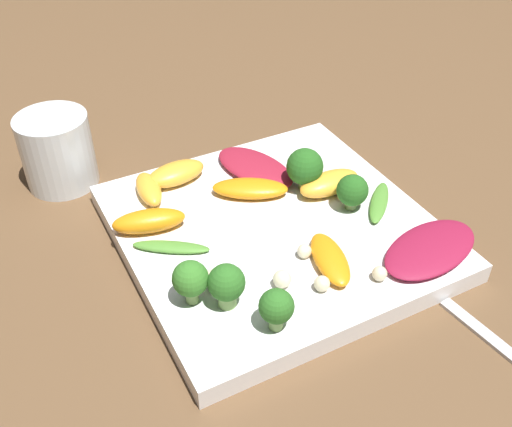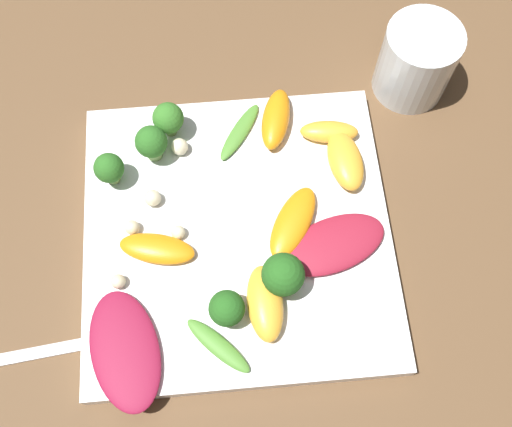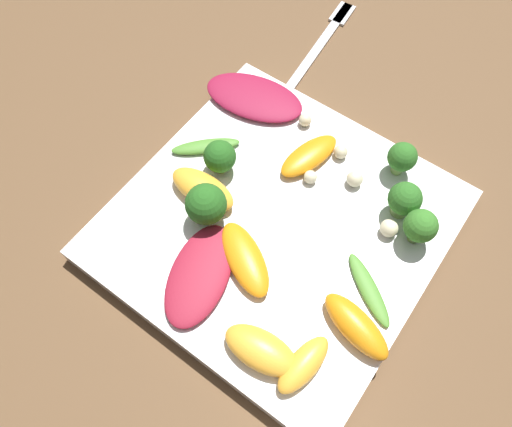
# 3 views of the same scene
# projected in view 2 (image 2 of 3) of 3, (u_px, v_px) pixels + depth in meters

# --- Properties ---
(ground_plane) EXTENTS (2.40, 2.40, 0.00)m
(ground_plane) POSITION_uv_depth(u_px,v_px,m) (238.00, 238.00, 0.58)
(ground_plane) COLOR brown
(plate) EXTENTS (0.29, 0.29, 0.02)m
(plate) POSITION_uv_depth(u_px,v_px,m) (238.00, 234.00, 0.57)
(plate) COLOR white
(plate) RESTS_ON ground_plane
(drinking_glass) EXTENTS (0.08, 0.08, 0.08)m
(drinking_glass) POSITION_uv_depth(u_px,v_px,m) (416.00, 62.00, 0.62)
(drinking_glass) COLOR white
(drinking_glass) RESTS_ON ground_plane
(radicchio_leaf_0) EXTENTS (0.11, 0.08, 0.01)m
(radicchio_leaf_0) POSITION_uv_depth(u_px,v_px,m) (334.00, 244.00, 0.55)
(radicchio_leaf_0) COLOR maroon
(radicchio_leaf_0) RESTS_ON plate
(radicchio_leaf_1) EXTENTS (0.08, 0.12, 0.01)m
(radicchio_leaf_1) POSITION_uv_depth(u_px,v_px,m) (125.00, 350.00, 0.52)
(radicchio_leaf_1) COLOR maroon
(radicchio_leaf_1) RESTS_ON plate
(orange_segment_0) EXTENTS (0.06, 0.03, 0.02)m
(orange_segment_0) POSITION_uv_depth(u_px,v_px,m) (329.00, 132.00, 0.60)
(orange_segment_0) COLOR #FCAD33
(orange_segment_0) RESTS_ON plate
(orange_segment_1) EXTENTS (0.07, 0.08, 0.02)m
(orange_segment_1) POSITION_uv_depth(u_px,v_px,m) (293.00, 222.00, 0.56)
(orange_segment_1) COLOR orange
(orange_segment_1) RESTS_ON plate
(orange_segment_2) EXTENTS (0.08, 0.05, 0.01)m
(orange_segment_2) POSITION_uv_depth(u_px,v_px,m) (157.00, 249.00, 0.55)
(orange_segment_2) COLOR orange
(orange_segment_2) RESTS_ON plate
(orange_segment_3) EXTENTS (0.03, 0.07, 0.02)m
(orange_segment_3) POSITION_uv_depth(u_px,v_px,m) (265.00, 303.00, 0.53)
(orange_segment_3) COLOR #FCAD33
(orange_segment_3) RESTS_ON plate
(orange_segment_4) EXTENTS (0.04, 0.07, 0.02)m
(orange_segment_4) POSITION_uv_depth(u_px,v_px,m) (276.00, 119.00, 0.60)
(orange_segment_4) COLOR orange
(orange_segment_4) RESTS_ON plate
(orange_segment_5) EXTENTS (0.04, 0.07, 0.02)m
(orange_segment_5) POSITION_uv_depth(u_px,v_px,m) (345.00, 161.00, 0.58)
(orange_segment_5) COLOR #FCAD33
(orange_segment_5) RESTS_ON plate
(broccoli_floret_0) EXTENTS (0.03, 0.03, 0.04)m
(broccoli_floret_0) POSITION_uv_depth(u_px,v_px,m) (227.00, 309.00, 0.51)
(broccoli_floret_0) COLOR #7A9E51
(broccoli_floret_0) RESTS_ON plate
(broccoli_floret_1) EXTENTS (0.03, 0.03, 0.04)m
(broccoli_floret_1) POSITION_uv_depth(u_px,v_px,m) (168.00, 119.00, 0.58)
(broccoli_floret_1) COLOR #7A9E51
(broccoli_floret_1) RESTS_ON plate
(broccoli_floret_2) EXTENTS (0.04, 0.04, 0.05)m
(broccoli_floret_2) POSITION_uv_depth(u_px,v_px,m) (283.00, 275.00, 0.52)
(broccoli_floret_2) COLOR #7A9E51
(broccoli_floret_2) RESTS_ON plate
(broccoli_floret_3) EXTENTS (0.03, 0.03, 0.04)m
(broccoli_floret_3) POSITION_uv_depth(u_px,v_px,m) (109.00, 169.00, 0.56)
(broccoli_floret_3) COLOR #84AD5B
(broccoli_floret_3) RESTS_ON plate
(broccoli_floret_4) EXTENTS (0.03, 0.03, 0.04)m
(broccoli_floret_4) POSITION_uv_depth(u_px,v_px,m) (152.00, 143.00, 0.57)
(broccoli_floret_4) COLOR #84AD5B
(broccoli_floret_4) RESTS_ON plate
(arugula_sprig_0) EXTENTS (0.06, 0.06, 0.01)m
(arugula_sprig_0) POSITION_uv_depth(u_px,v_px,m) (218.00, 346.00, 0.52)
(arugula_sprig_0) COLOR #518E33
(arugula_sprig_0) RESTS_ON plate
(arugula_sprig_1) EXTENTS (0.05, 0.07, 0.01)m
(arugula_sprig_1) POSITION_uv_depth(u_px,v_px,m) (240.00, 132.00, 0.60)
(arugula_sprig_1) COLOR #518E33
(arugula_sprig_1) RESTS_ON plate
(macadamia_nut_0) EXTENTS (0.01, 0.01, 0.01)m
(macadamia_nut_0) POSITION_uv_depth(u_px,v_px,m) (118.00, 281.00, 0.54)
(macadamia_nut_0) COLOR beige
(macadamia_nut_0) RESTS_ON plate
(macadamia_nut_1) EXTENTS (0.02, 0.02, 0.02)m
(macadamia_nut_1) POSITION_uv_depth(u_px,v_px,m) (180.00, 147.00, 0.59)
(macadamia_nut_1) COLOR beige
(macadamia_nut_1) RESTS_ON plate
(macadamia_nut_2) EXTENTS (0.01, 0.01, 0.01)m
(macadamia_nut_2) POSITION_uv_depth(u_px,v_px,m) (132.00, 227.00, 0.56)
(macadamia_nut_2) COLOR beige
(macadamia_nut_2) RESTS_ON plate
(macadamia_nut_3) EXTENTS (0.01, 0.01, 0.01)m
(macadamia_nut_3) POSITION_uv_depth(u_px,v_px,m) (178.00, 229.00, 0.56)
(macadamia_nut_3) COLOR beige
(macadamia_nut_3) RESTS_ON plate
(macadamia_nut_4) EXTENTS (0.02, 0.02, 0.02)m
(macadamia_nut_4) POSITION_uv_depth(u_px,v_px,m) (153.00, 198.00, 0.57)
(macadamia_nut_4) COLOR beige
(macadamia_nut_4) RESTS_ON plate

